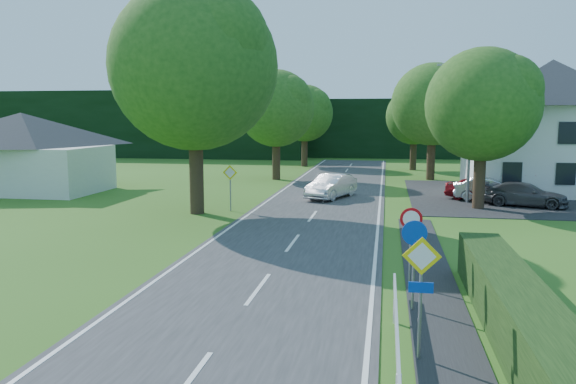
% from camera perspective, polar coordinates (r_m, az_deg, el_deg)
% --- Properties ---
extents(road, '(7.00, 80.00, 0.04)m').
position_cam_1_polar(road, '(24.07, 1.27, -4.17)').
color(road, '#313133').
rests_on(road, ground).
extents(parking_pad, '(14.00, 16.00, 0.04)m').
position_cam_1_polar(parking_pad, '(37.58, 22.87, -0.47)').
color(parking_pad, black).
rests_on(parking_pad, ground).
extents(line_edge_left, '(0.12, 80.00, 0.01)m').
position_cam_1_polar(line_edge_left, '(24.75, -6.20, -3.82)').
color(line_edge_left, white).
rests_on(line_edge_left, road).
extents(line_edge_right, '(0.12, 80.00, 0.01)m').
position_cam_1_polar(line_edge_right, '(23.80, 9.05, -4.34)').
color(line_edge_right, white).
rests_on(line_edge_right, road).
extents(line_centre, '(0.12, 80.00, 0.01)m').
position_cam_1_polar(line_centre, '(24.06, 1.27, -4.12)').
color(line_centre, white).
rests_on(line_centre, road).
extents(tree_main, '(9.40, 9.40, 11.64)m').
position_cam_1_polar(tree_main, '(28.92, -9.45, 9.28)').
color(tree_main, '#234E17').
rests_on(tree_main, ground).
extents(tree_left_far, '(7.00, 7.00, 8.58)m').
position_cam_1_polar(tree_left_far, '(44.12, -1.22, 6.83)').
color(tree_left_far, '#234E17').
rests_on(tree_left_far, ground).
extents(tree_right_far, '(7.40, 7.40, 9.09)m').
position_cam_1_polar(tree_right_far, '(45.41, 14.43, 6.93)').
color(tree_right_far, '#234E17').
rests_on(tree_right_far, ground).
extents(tree_left_back, '(6.60, 6.60, 8.07)m').
position_cam_1_polar(tree_left_back, '(55.87, 1.70, 6.75)').
color(tree_left_back, '#234E17').
rests_on(tree_left_back, ground).
extents(tree_right_back, '(6.20, 6.20, 7.56)m').
position_cam_1_polar(tree_right_back, '(53.35, 12.68, 6.25)').
color(tree_right_back, '#234E17').
rests_on(tree_right_back, ground).
extents(tree_right_mid, '(7.00, 7.00, 8.58)m').
position_cam_1_polar(tree_right_mid, '(31.68, 19.06, 6.05)').
color(tree_right_mid, '#234E17').
rests_on(tree_right_mid, ground).
extents(treeline_left, '(44.00, 6.00, 8.00)m').
position_cam_1_polar(treeline_left, '(72.51, -15.93, 6.66)').
color(treeline_left, black).
rests_on(treeline_left, ground).
extents(treeline_right, '(30.00, 5.00, 7.00)m').
position_cam_1_polar(treeline_right, '(69.44, 13.73, 6.29)').
color(treeline_right, black).
rests_on(treeline_right, ground).
extents(bungalow_left, '(11.00, 6.50, 5.20)m').
position_cam_1_polar(bungalow_left, '(40.83, -25.33, 3.80)').
color(bungalow_left, silver).
rests_on(bungalow_left, ground).
extents(house_white, '(10.60, 8.40, 8.60)m').
position_cam_1_polar(house_white, '(40.65, 25.02, 6.20)').
color(house_white, white).
rests_on(house_white, ground).
extents(streetlight, '(2.03, 0.18, 8.00)m').
position_cam_1_polar(streetlight, '(33.59, 17.80, 6.48)').
color(streetlight, gray).
rests_on(streetlight, ground).
extents(sign_priority_right, '(0.78, 0.09, 2.59)m').
position_cam_1_polar(sign_priority_right, '(11.72, 13.38, -8.25)').
color(sign_priority_right, gray).
rests_on(sign_priority_right, ground).
extents(sign_roundabout, '(0.64, 0.08, 2.37)m').
position_cam_1_polar(sign_roundabout, '(14.66, 12.69, -5.51)').
color(sign_roundabout, gray).
rests_on(sign_roundabout, ground).
extents(sign_speed_limit, '(0.64, 0.11, 2.37)m').
position_cam_1_polar(sign_speed_limit, '(16.58, 12.39, -3.63)').
color(sign_speed_limit, gray).
rests_on(sign_speed_limit, ground).
extents(sign_priority_left, '(0.78, 0.09, 2.44)m').
position_cam_1_polar(sign_priority_left, '(29.57, -5.90, 1.35)').
color(sign_priority_left, gray).
rests_on(sign_priority_left, ground).
extents(moving_car, '(2.94, 4.69, 1.46)m').
position_cam_1_polar(moving_car, '(34.04, 4.41, 0.59)').
color(moving_car, silver).
rests_on(moving_car, road).
extents(motorcycle, '(0.73, 2.01, 1.05)m').
position_cam_1_polar(motorcycle, '(38.63, 4.18, 1.14)').
color(motorcycle, black).
rests_on(motorcycle, road).
extents(parked_car_red, '(4.23, 3.15, 1.34)m').
position_cam_1_polar(parked_car_red, '(34.95, 18.91, 0.29)').
color(parked_car_red, maroon).
rests_on(parked_car_red, parking_pad).
extents(parked_car_silver_a, '(4.17, 1.72, 1.34)m').
position_cam_1_polar(parked_car_silver_a, '(35.06, 19.73, 0.27)').
color(parked_car_silver_a, '#A9AAAE').
rests_on(parked_car_silver_a, parking_pad).
extents(parked_car_grey, '(4.77, 3.03, 1.29)m').
position_cam_1_polar(parked_car_grey, '(33.65, 22.95, -0.23)').
color(parked_car_grey, '#4A494E').
rests_on(parked_car_grey, parking_pad).
extents(parasol, '(2.33, 2.36, 1.72)m').
position_cam_1_polar(parasol, '(37.28, 23.17, 0.82)').
color(parasol, red).
rests_on(parasol, parking_pad).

